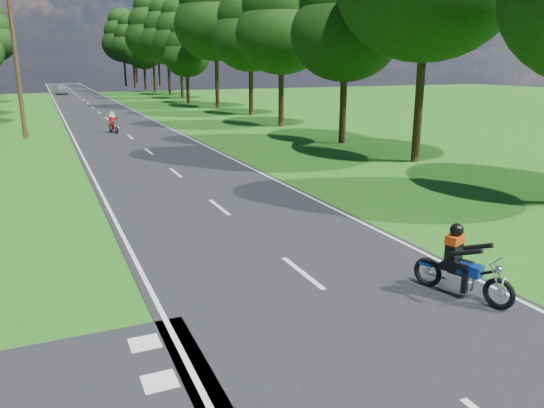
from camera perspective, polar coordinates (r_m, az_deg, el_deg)
name	(u,v)px	position (r m, az deg, el deg)	size (l,w,h in m)	color
ground	(349,311)	(10.37, 8.33, -11.29)	(160.00, 160.00, 0.00)	#1D5F15
main_road	(93,108)	(58.24, -18.71, 9.80)	(7.00, 140.00, 0.02)	black
road_markings	(93,109)	(56.36, -18.67, 9.67)	(7.40, 140.00, 0.01)	silver
treeline	(91,29)	(68.31, -18.88, 17.40)	(40.00, 115.35, 14.78)	black
telegraph_pole	(17,70)	(35.86, -25.71, 12.83)	(1.20, 0.26, 8.00)	#382616
rider_near_blue	(464,262)	(11.15, 19.91, -5.84)	(0.60, 1.80, 1.50)	navy
rider_far_red	(113,122)	(36.84, -16.71, 8.43)	(0.56, 1.67, 1.39)	#A81A0C
distant_car	(62,89)	(83.79, -21.68, 11.43)	(1.75, 4.34, 1.48)	#ABAFB3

